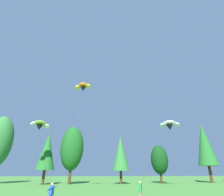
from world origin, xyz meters
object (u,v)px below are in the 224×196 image
at_px(kite_flyer_near, 51,193).
at_px(parafoil_kite_far_orange, 83,87).
at_px(parafoil_kite_high_lime_white, 40,125).
at_px(parafoil_kite_mid_white, 170,125).
at_px(kite_flyer_mid, 140,190).

xyz_separation_m(kite_flyer_near, parafoil_kite_far_orange, (0.27, 13.10, 15.48)).
relative_size(kite_flyer_near, parafoil_kite_far_orange, 0.11).
height_order(parafoil_kite_high_lime_white, parafoil_kite_mid_white, parafoil_kite_high_lime_white).
bearing_deg(kite_flyer_near, parafoil_kite_far_orange, 88.84).
bearing_deg(parafoil_kite_high_lime_white, parafoil_kite_mid_white, -5.65).
bearing_deg(parafoil_kite_mid_white, kite_flyer_near, -134.43).
distance_m(parafoil_kite_high_lime_white, parafoil_kite_mid_white, 25.56).
bearing_deg(parafoil_kite_far_orange, kite_flyer_near, -91.16).
height_order(kite_flyer_near, parafoil_kite_far_orange, parafoil_kite_far_orange).
relative_size(parafoil_kite_high_lime_white, parafoil_kite_mid_white, 1.34).
bearing_deg(kite_flyer_mid, parafoil_kite_far_orange, 122.68).
bearing_deg(parafoil_kite_mid_white, parafoil_kite_high_lime_white, 174.35).
bearing_deg(parafoil_kite_high_lime_white, parafoil_kite_far_orange, -37.18).
relative_size(kite_flyer_near, parafoil_kite_mid_white, 0.11).
xyz_separation_m(kite_flyer_near, kite_flyer_mid, (7.33, 2.10, -0.01)).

